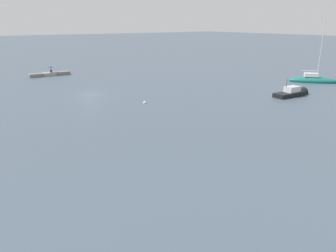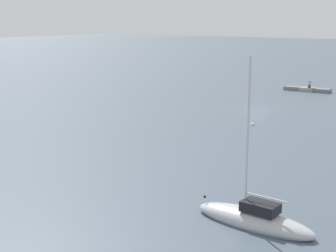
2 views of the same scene
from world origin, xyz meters
name	(u,v)px [view 1 (image 1 of 2)]	position (x,y,z in m)	size (l,w,h in m)	color
ground_plane	(90,94)	(0.00, 0.00, 0.00)	(500.00, 500.00, 0.00)	#475666
seawall_pier	(49,74)	(0.00, -21.72, 0.33)	(8.18, 1.87, 0.67)	slate
person_seated_brown_left	(51,71)	(-0.38, -21.65, 0.92)	(0.40, 0.61, 0.73)	#1E2333
umbrella_open_navy	(51,67)	(-0.38, -21.66, 1.77)	(1.14, 1.14, 1.25)	black
sailboat_teal_mid	(313,80)	(-37.70, 13.97, 0.41)	(7.34, 7.89, 11.47)	#197266
motorboat_black_mid	(293,93)	(-24.68, 18.86, 0.35)	(6.03, 2.17, 3.33)	black
mooring_buoy_mid	(145,103)	(-3.85, 10.09, 0.08)	(0.44, 0.44, 0.44)	white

